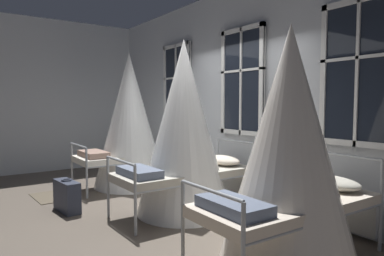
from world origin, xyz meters
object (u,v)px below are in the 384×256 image
at_px(cot_first, 130,122).
at_px(cot_second, 184,129).
at_px(suitcase_dark, 67,196).
at_px(cot_third, 289,147).

distance_m(cot_first, cot_second, 1.92).
height_order(cot_first, suitcase_dark, cot_first).
relative_size(cot_first, suitcase_dark, 4.29).
relative_size(cot_second, suitcase_dark, 4.21).
bearing_deg(cot_third, cot_first, 89.81).
relative_size(cot_second, cot_third, 1.05).
height_order(cot_third, suitcase_dark, cot_third).
xyz_separation_m(cot_first, cot_second, (1.92, -0.07, -0.02)).
distance_m(cot_third, suitcase_dark, 3.27).
relative_size(cot_first, cot_second, 1.02).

